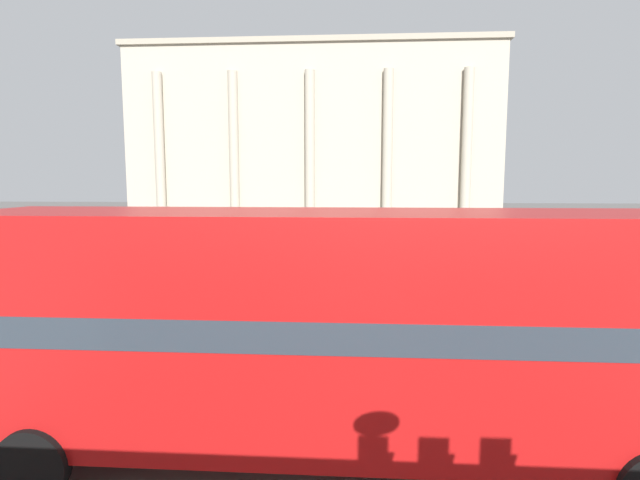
{
  "coord_description": "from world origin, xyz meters",
  "views": [
    {
      "loc": [
        -0.16,
        -1.92,
        4.54
      ],
      "look_at": [
        -1.38,
        16.03,
        2.38
      ],
      "focal_mm": 28.0,
      "sensor_mm": 36.0,
      "label": 1
    }
  ],
  "objects_px": {
    "traffic_light_mid": "(474,246)",
    "pedestrian_blue": "(284,257)",
    "car_silver": "(426,242)",
    "traffic_light_near": "(399,274)",
    "plaza_building_left": "(316,140)",
    "double_decker_bus": "(335,326)",
    "pedestrian_white": "(240,317)",
    "pedestrian_olive": "(464,234)",
    "pedestrian_red": "(158,291)"
  },
  "relations": [
    {
      "from": "traffic_light_near",
      "to": "pedestrian_white",
      "type": "distance_m",
      "value": 4.28
    },
    {
      "from": "double_decker_bus",
      "to": "pedestrian_red",
      "type": "distance_m",
      "value": 9.68
    },
    {
      "from": "double_decker_bus",
      "to": "car_silver",
      "type": "bearing_deg",
      "value": 77.44
    },
    {
      "from": "car_silver",
      "to": "pedestrian_blue",
      "type": "bearing_deg",
      "value": -29.76
    },
    {
      "from": "plaza_building_left",
      "to": "pedestrian_olive",
      "type": "bearing_deg",
      "value": -61.29
    },
    {
      "from": "double_decker_bus",
      "to": "pedestrian_white",
      "type": "height_order",
      "value": "double_decker_bus"
    },
    {
      "from": "pedestrian_blue",
      "to": "pedestrian_red",
      "type": "bearing_deg",
      "value": 102.58
    },
    {
      "from": "double_decker_bus",
      "to": "pedestrian_olive",
      "type": "xyz_separation_m",
      "value": [
        7.48,
        25.48,
        -1.22
      ]
    },
    {
      "from": "plaza_building_left",
      "to": "car_silver",
      "type": "relative_size",
      "value": 8.57
    },
    {
      "from": "double_decker_bus",
      "to": "pedestrian_red",
      "type": "xyz_separation_m",
      "value": [
        -5.91,
        7.57,
        -1.24
      ]
    },
    {
      "from": "traffic_light_near",
      "to": "pedestrian_olive",
      "type": "height_order",
      "value": "traffic_light_near"
    },
    {
      "from": "double_decker_bus",
      "to": "traffic_light_near",
      "type": "relative_size",
      "value": 3.53
    },
    {
      "from": "pedestrian_white",
      "to": "pedestrian_olive",
      "type": "relative_size",
      "value": 0.99
    },
    {
      "from": "traffic_light_near",
      "to": "traffic_light_mid",
      "type": "height_order",
      "value": "traffic_light_mid"
    },
    {
      "from": "pedestrian_blue",
      "to": "plaza_building_left",
      "type": "bearing_deg",
      "value": -56.97
    },
    {
      "from": "pedestrian_red",
      "to": "pedestrian_blue",
      "type": "height_order",
      "value": "pedestrian_red"
    },
    {
      "from": "pedestrian_red",
      "to": "double_decker_bus",
      "type": "bearing_deg",
      "value": -16.33
    },
    {
      "from": "traffic_light_near",
      "to": "pedestrian_blue",
      "type": "distance_m",
      "value": 11.44
    },
    {
      "from": "double_decker_bus",
      "to": "pedestrian_olive",
      "type": "relative_size",
      "value": 6.22
    },
    {
      "from": "traffic_light_mid",
      "to": "plaza_building_left",
      "type": "bearing_deg",
      "value": 103.58
    },
    {
      "from": "double_decker_bus",
      "to": "traffic_light_near",
      "type": "distance_m",
      "value": 5.58
    },
    {
      "from": "pedestrian_olive",
      "to": "traffic_light_mid",
      "type": "bearing_deg",
      "value": -90.24
    },
    {
      "from": "traffic_light_near",
      "to": "car_silver",
      "type": "distance_m",
      "value": 18.72
    },
    {
      "from": "traffic_light_mid",
      "to": "pedestrian_olive",
      "type": "xyz_separation_m",
      "value": [
        2.79,
        14.53,
        -1.09
      ]
    },
    {
      "from": "traffic_light_mid",
      "to": "car_silver",
      "type": "xyz_separation_m",
      "value": [
        0.09,
        12.8,
        -1.44
      ]
    },
    {
      "from": "double_decker_bus",
      "to": "car_silver",
      "type": "height_order",
      "value": "double_decker_bus"
    },
    {
      "from": "traffic_light_near",
      "to": "car_silver",
      "type": "bearing_deg",
      "value": 79.8
    },
    {
      "from": "double_decker_bus",
      "to": "plaza_building_left",
      "type": "distance_m",
      "value": 46.67
    },
    {
      "from": "plaza_building_left",
      "to": "pedestrian_red",
      "type": "height_order",
      "value": "plaza_building_left"
    },
    {
      "from": "pedestrian_olive",
      "to": "traffic_light_near",
      "type": "bearing_deg",
      "value": -96.01
    },
    {
      "from": "traffic_light_near",
      "to": "plaza_building_left",
      "type": "bearing_deg",
      "value": 97.37
    },
    {
      "from": "plaza_building_left",
      "to": "traffic_light_mid",
      "type": "distance_m",
      "value": 36.72
    },
    {
      "from": "car_silver",
      "to": "pedestrian_olive",
      "type": "bearing_deg",
      "value": 137.51
    },
    {
      "from": "car_silver",
      "to": "pedestrian_red",
      "type": "relative_size",
      "value": 2.34
    },
    {
      "from": "car_silver",
      "to": "pedestrian_red",
      "type": "distance_m",
      "value": 19.39
    },
    {
      "from": "traffic_light_mid",
      "to": "pedestrian_olive",
      "type": "height_order",
      "value": "traffic_light_mid"
    },
    {
      "from": "traffic_light_mid",
      "to": "pedestrian_red",
      "type": "distance_m",
      "value": 11.18
    },
    {
      "from": "pedestrian_blue",
      "to": "double_decker_bus",
      "type": "bearing_deg",
      "value": 132.59
    },
    {
      "from": "double_decker_bus",
      "to": "traffic_light_near",
      "type": "height_order",
      "value": "double_decker_bus"
    },
    {
      "from": "traffic_light_near",
      "to": "pedestrian_red",
      "type": "bearing_deg",
      "value": 163.45
    },
    {
      "from": "traffic_light_near",
      "to": "traffic_light_mid",
      "type": "xyz_separation_m",
      "value": [
        3.22,
        5.58,
        0.03
      ]
    },
    {
      "from": "double_decker_bus",
      "to": "pedestrian_white",
      "type": "bearing_deg",
      "value": 117.82
    },
    {
      "from": "pedestrian_red",
      "to": "pedestrian_blue",
      "type": "distance_m",
      "value": 8.73
    },
    {
      "from": "traffic_light_near",
      "to": "car_silver",
      "type": "height_order",
      "value": "traffic_light_near"
    },
    {
      "from": "pedestrian_red",
      "to": "traffic_light_near",
      "type": "bearing_deg",
      "value": 19.14
    },
    {
      "from": "pedestrian_white",
      "to": "pedestrian_olive",
      "type": "distance_m",
      "value": 23.08
    },
    {
      "from": "plaza_building_left",
      "to": "pedestrian_white",
      "type": "distance_m",
      "value": 42.06
    },
    {
      "from": "traffic_light_mid",
      "to": "pedestrian_blue",
      "type": "bearing_deg",
      "value": 147.87
    },
    {
      "from": "car_silver",
      "to": "pedestrian_blue",
      "type": "relative_size",
      "value": 2.62
    },
    {
      "from": "car_silver",
      "to": "pedestrian_olive",
      "type": "height_order",
      "value": "pedestrian_olive"
    }
  ]
}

